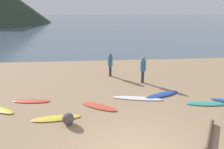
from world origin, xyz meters
The scene contains 12 objects.
ground_plane centered at (0.00, 10.00, -0.10)m, with size 120.00×120.00×0.20m, color #997C5B.
ocean_water centered at (0.00, 62.98, 0.00)m, with size 140.00×100.00×0.01m, color #475B6B.
surfboard_1 centered at (-4.51, 4.69, 0.03)m, with size 1.93×0.48×0.07m, color #D84C38.
surfboard_2 centered at (-2.96, 2.80, 0.03)m, with size 2.10×0.54×0.07m, color yellow.
surfboard_3 centered at (-1.10, 3.77, 0.04)m, with size 1.97×0.53×0.07m, color #D84C38.
surfboard_4 centered at (0.97, 4.54, 0.03)m, with size 2.69×0.46×0.06m, color white.
surfboard_5 centered at (2.41, 4.87, 0.05)m, with size 2.19×0.56×0.10m, color #1E479E.
surfboard_6 centered at (4.23, 3.61, 0.03)m, with size 1.95×0.53×0.07m, color teal.
person_0 centered at (1.78, 6.96, 1.00)m, with size 0.34×0.34×1.69m.
person_1 centered at (-0.15, 8.47, 0.95)m, with size 0.32×0.32×1.60m.
driftwood_log centered at (2.95, 0.95, 0.10)m, with size 0.19×0.19×2.14m, color brown.
beach_rock_far centered at (-2.39, 2.33, 0.25)m, with size 0.49×0.49×0.49m, color #504C51.
Camera 1 is at (-1.28, -5.54, 4.67)m, focal length 34.04 mm.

